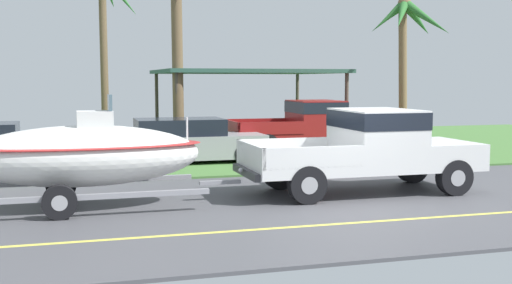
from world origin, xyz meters
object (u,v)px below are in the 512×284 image
(pickup_truck_towing, at_px, (375,146))
(carport_awning, at_px, (245,73))
(boat_on_trailer, at_px, (83,155))
(parked_pickup_background, at_px, (314,124))
(palm_tree_far_left, at_px, (102,7))
(palm_tree_near_left, at_px, (406,32))
(parked_sedan_far, at_px, (185,142))

(pickup_truck_towing, distance_m, carport_awning, 11.14)
(boat_on_trailer, distance_m, parked_pickup_background, 10.85)
(parked_pickup_background, relative_size, palm_tree_far_left, 0.79)
(palm_tree_far_left, bearing_deg, palm_tree_near_left, -28.99)
(boat_on_trailer, xyz_separation_m, palm_tree_near_left, (11.58, 7.81, 3.23))
(parked_pickup_background, bearing_deg, boat_on_trailer, -136.67)
(pickup_truck_towing, relative_size, parked_sedan_far, 1.18)
(parked_pickup_background, height_order, palm_tree_far_left, palm_tree_far_left)
(pickup_truck_towing, bearing_deg, boat_on_trailer, -180.00)
(pickup_truck_towing, bearing_deg, carport_awning, 90.26)
(boat_on_trailer, bearing_deg, palm_tree_far_left, 85.37)
(pickup_truck_towing, relative_size, carport_awning, 0.82)
(parked_sedan_far, bearing_deg, parked_pickup_background, 16.62)
(parked_pickup_background, height_order, palm_tree_near_left, palm_tree_near_left)
(pickup_truck_towing, relative_size, parked_pickup_background, 1.00)
(pickup_truck_towing, xyz_separation_m, parked_pickup_background, (1.46, 7.44, -0.02))
(pickup_truck_towing, height_order, parked_sedan_far, pickup_truck_towing)
(pickup_truck_towing, xyz_separation_m, parked_sedan_far, (-3.31, 6.02, -0.37))
(parked_sedan_far, distance_m, palm_tree_far_left, 9.20)
(palm_tree_near_left, bearing_deg, carport_awning, 148.38)
(boat_on_trailer, relative_size, parked_sedan_far, 1.25)
(boat_on_trailer, relative_size, parked_pickup_background, 1.06)
(boat_on_trailer, height_order, parked_pickup_background, boat_on_trailer)
(parked_pickup_background, xyz_separation_m, parked_sedan_far, (-4.77, -1.42, -0.35))
(palm_tree_far_left, bearing_deg, boat_on_trailer, -94.63)
(boat_on_trailer, relative_size, carport_awning, 0.87)
(parked_sedan_far, xyz_separation_m, palm_tree_near_left, (8.46, 1.78, 3.62))
(parked_pickup_background, distance_m, parked_sedan_far, 4.99)
(pickup_truck_towing, xyz_separation_m, carport_awning, (-0.05, 11.00, 1.76))
(palm_tree_near_left, bearing_deg, boat_on_trailer, -146.02)
(parked_pickup_background, distance_m, palm_tree_far_left, 10.19)
(carport_awning, bearing_deg, pickup_truck_towing, -89.74)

